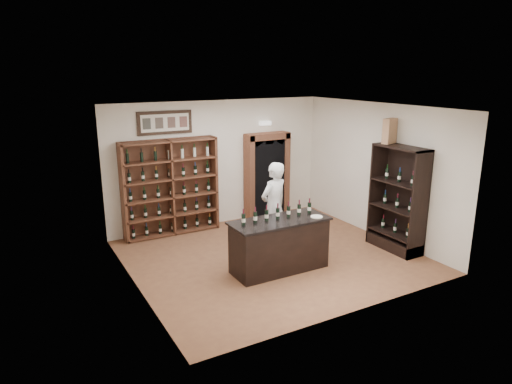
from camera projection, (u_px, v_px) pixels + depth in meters
floor at (272, 257)px, 9.30m from camera, size 5.50×5.50×0.00m
ceiling at (273, 108)px, 8.51m from camera, size 5.50×5.50×0.00m
wall_back at (219, 163)px, 11.01m from camera, size 5.50×0.04×3.00m
wall_left at (132, 205)px, 7.61m from camera, size 0.04×5.00×3.00m
wall_right at (377, 171)px, 10.20m from camera, size 0.04×5.00×3.00m
wine_shelf at (170, 187)px, 10.36m from camera, size 2.20×0.38×2.20m
framed_picture at (165, 123)px, 10.10m from camera, size 1.25×0.04×0.52m
arched_doorway at (267, 173)px, 11.55m from camera, size 1.17×0.35×2.17m
emergency_light at (265, 123)px, 11.30m from camera, size 0.30×0.10×0.10m
tasting_counter at (279, 245)px, 8.57m from camera, size 1.88×0.78×1.00m
counter_bottle_0 at (243, 219)px, 8.13m from camera, size 0.07×0.07×0.30m
counter_bottle_1 at (255, 217)px, 8.24m from camera, size 0.07×0.07×0.30m
counter_bottle_2 at (267, 215)px, 8.35m from camera, size 0.07×0.07×0.30m
counter_bottle_3 at (278, 213)px, 8.47m from camera, size 0.07×0.07×0.30m
counter_bottle_4 at (289, 211)px, 8.58m from camera, size 0.07×0.07×0.30m
counter_bottle_5 at (299, 209)px, 8.69m from camera, size 0.07×0.07×0.30m
counter_bottle_6 at (309, 208)px, 8.81m from camera, size 0.07×0.07×0.30m
side_cabinet at (397, 215)px, 9.53m from camera, size 0.48×1.20×2.20m
shopkeeper at (274, 207)px, 9.46m from camera, size 0.78×0.63×1.88m
plate at (317, 217)px, 8.58m from camera, size 0.23×0.23×0.02m
wine_crate at (390, 131)px, 9.43m from camera, size 0.40×0.25×0.52m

